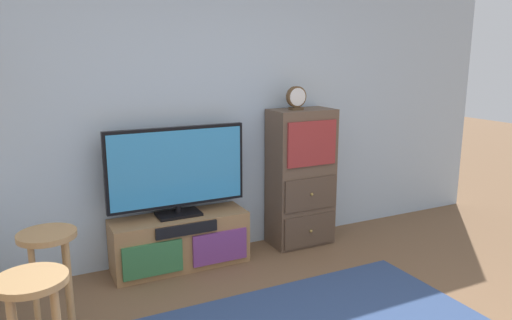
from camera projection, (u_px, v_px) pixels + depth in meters
name	position (u px, v px, depth m)	size (l,w,h in m)	color
back_wall	(200.00, 102.00, 4.17)	(6.40, 0.12, 2.70)	#A8BCD1
media_console	(180.00, 241.00, 4.05)	(1.13, 0.38, 0.44)	#997047
television	(177.00, 169.00, 3.94)	(1.15, 0.22, 0.74)	black
side_cabinet	(301.00, 178.00, 4.48)	(0.58, 0.38, 1.27)	brown
desk_clock	(296.00, 98.00, 4.28)	(0.18, 0.08, 0.21)	#4C3823
bar_stool_near	(34.00, 315.00, 2.30)	(0.34, 0.34, 0.74)	#A37A4C
bar_stool_far	(50.00, 262.00, 2.89)	(0.34, 0.34, 0.73)	#A37A4C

